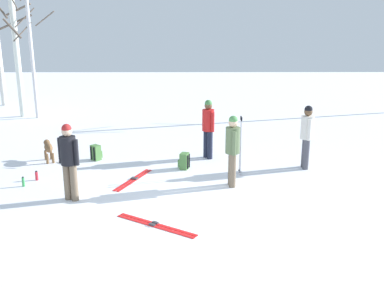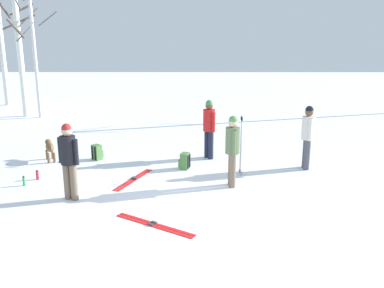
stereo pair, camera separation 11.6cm
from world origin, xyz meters
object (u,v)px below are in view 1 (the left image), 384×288
Objects in this scene: ski_poles_0 at (241,144)px; birch_tree_3 at (16,48)px; person_3 at (233,146)px; dog at (48,148)px; backpack_1 at (184,161)px; person_2 at (307,133)px; water_bottle_0 at (23,182)px; person_1 at (69,157)px; birch_tree_4 at (31,46)px; backpack_2 at (96,153)px; ski_pair_lying_1 at (134,180)px; person_0 at (208,125)px; water_bottle_1 at (37,176)px; ski_pair_lying_0 at (156,225)px.

ski_poles_0 is 11.57m from birch_tree_3.
dog is (-5.02, 2.00, -0.59)m from person_3.
ski_poles_0 is 3.45× the size of backpack_1.
person_2 is 7.05× the size of water_bottle_0.
person_2 is 3.90× the size of backpack_1.
dog is (-1.41, 2.85, -0.59)m from person_1.
person_3 is (3.61, 0.85, 0.00)m from person_1.
person_3 is at bearing -47.46° from birch_tree_4.
ski_poles_0 is 3.45× the size of backpack_2.
ski_pair_lying_1 is 2.62m from water_bottle_0.
person_0 reaches higher than water_bottle_1.
ski_pair_lying_1 is 2.41m from water_bottle_1.
ski_pair_lying_1 is at bearing -168.50° from person_2.
person_1 is 3.34m from backpack_1.
dog is at bearing -63.65° from birch_tree_3.
backpack_1 is at bearing 18.79° from water_bottle_0.
dog is at bearing -175.83° from backpack_2.
dog reaches higher than ski_pair_lying_1.
ski_pair_lying_1 is (-0.75, 2.55, 0.00)m from ski_pair_lying_0.
person_0 is 1.13× the size of ski_poles_0.
backpack_2 is (-3.70, 2.10, -0.77)m from person_3.
water_bottle_1 is at bearing -71.06° from birch_tree_4.
person_0 is 9.36m from birch_tree_4.
person_2 is 11.93m from birch_tree_4.
ski_poles_0 is at bearing -43.13° from birch_tree_4.
birch_tree_4 reaches higher than backpack_2.
person_1 reaches higher than water_bottle_1.
person_0 reaches higher than dog.
person_3 is 2.88m from ski_pair_lying_0.
person_1 is 3.71m from person_3.
ski_pair_lying_0 is at bearing -98.42° from backpack_1.
backpack_2 is 2.49m from water_bottle_0.
backpack_1 is (0.51, 3.42, 0.20)m from ski_pair_lying_0.
water_bottle_0 is at bearing -153.08° from person_0.
person_0 is 5.14m from water_bottle_0.
ski_pair_lying_1 is at bearing -52.72° from backpack_2.
person_2 is at bearing 42.60° from ski_pair_lying_0.
ski_pair_lying_1 is at bearing -56.79° from birch_tree_4.
backpack_1 is (3.86, -0.72, -0.17)m from dog.
person_2 is 7.04m from water_bottle_1.
ski_poles_0 is at bearing 71.35° from person_3.
backpack_2 is 0.08× the size of birch_tree_4.
ski_pair_lying_0 is 4.71m from backpack_2.
ski_poles_0 reaches higher than ski_pair_lying_1.
birch_tree_4 is at bearing 121.99° from backpack_2.
person_0 and person_1 have the same top height.
water_bottle_0 is at bearing -73.06° from birch_tree_4.
birch_tree_4 is (-9.59, 6.82, 1.98)m from person_2.
person_3 is 1.06× the size of ski_pair_lying_0.
water_bottle_0 is (-5.29, -0.89, -0.69)m from ski_poles_0.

